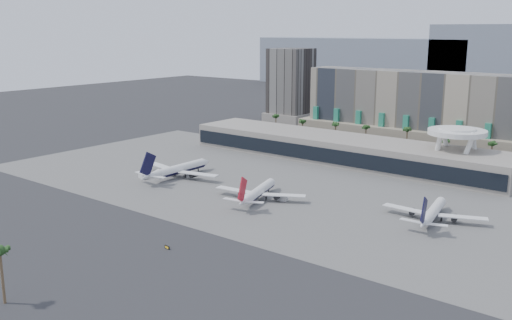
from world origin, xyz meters
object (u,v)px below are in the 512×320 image
Objects in this scene: airliner_right at (433,212)px; taxiway_sign at (167,247)px; airliner_centre at (258,192)px; service_vehicle_a at (143,176)px; airliner_left at (178,169)px; service_vehicle_b at (282,198)px.

airliner_right reaches higher than taxiway_sign.
airliner_centre reaches higher than service_vehicle_a.
airliner_centre is 61.24m from service_vehicle_a.
service_vehicle_a is (-10.78, -11.76, -2.56)m from airliner_left.
taxiway_sign is at bearing -97.52° from airliner_centre.
airliner_left reaches higher than service_vehicle_b.
airliner_left is at bearing 156.88° from airliner_centre.
service_vehicle_b is at bearing -1.14° from airliner_left.
service_vehicle_b is 62.56m from taxiway_sign.
airliner_left is 19.09× the size of taxiway_sign.
airliner_left is at bearing 172.36° from service_vehicle_b.
airliner_centre is 9.75m from service_vehicle_b.
airliner_centre is at bearing -155.56° from service_vehicle_b.
service_vehicle_a is 2.15× the size of taxiway_sign.
taxiway_sign is (9.58, -57.58, -2.88)m from airliner_centre.
airliner_right is (113.37, 12.66, -0.48)m from airliner_left.
airliner_centre reaches higher than service_vehicle_b.
service_vehicle_b is (8.05, 4.96, -2.37)m from airliner_centre.
taxiway_sign is (70.45, -51.21, -0.68)m from service_vehicle_a.
taxiway_sign is (59.67, -62.97, -3.25)m from airliner_left.
airliner_centre is at bearing -173.88° from airliner_right.
airliner_centre is (50.08, -5.39, -0.37)m from airliner_left.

